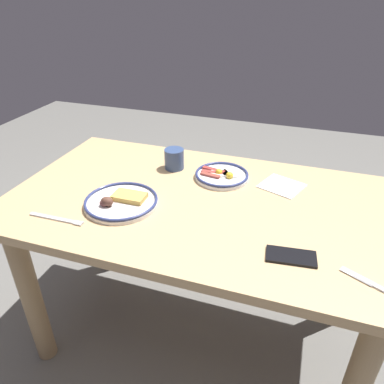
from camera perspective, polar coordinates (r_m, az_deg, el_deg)
The scene contains 9 objects.
ground_plane at distance 1.84m, azimuth 0.89°, elevation -21.26°, with size 6.00×6.00×0.00m, color #65635E.
dining_table at distance 1.42m, azimuth 1.09°, elevation -5.71°, with size 1.41×0.82×0.74m.
plate_near_main at distance 1.49m, azimuth 4.68°, elevation 2.65°, with size 0.22×0.22×0.04m.
plate_center_pancakes at distance 1.33m, azimuth -11.00°, elevation -1.45°, with size 0.26×0.26×0.05m.
coffee_mug at distance 1.55m, azimuth -2.79°, elevation 5.27°, with size 0.08×0.11×0.09m.
cell_phone at distance 1.11m, azimuth 15.22°, elevation -9.67°, with size 0.14×0.07×0.01m, color black.
paper_napkin at distance 1.47m, azimuth 13.84°, elevation 0.93°, with size 0.15×0.14×0.00m, color white.
fork_near at distance 1.31m, azimuth -20.38°, elevation -3.94°, with size 0.21×0.02×0.01m.
butter_knife at distance 1.10m, azimuth 27.45°, elevation -13.28°, with size 0.20×0.12×0.01m.
Camera 1 is at (-0.34, 1.09, 1.44)m, focal length 34.15 mm.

